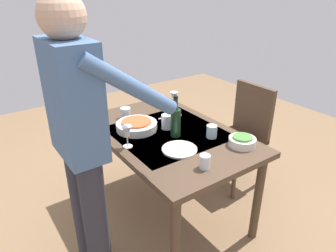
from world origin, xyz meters
TOP-DOWN VIEW (x-y plane):
  - ground_plane at (0.00, 0.00)m, footprint 6.00×6.00m
  - dining_table at (0.00, 0.00)m, footprint 1.30×0.85m
  - chair_near at (-0.01, -0.81)m, footprint 0.40×0.40m
  - person_server at (-0.19, 0.69)m, footprint 0.42×0.61m
  - wine_bottle at (-0.07, -0.01)m, footprint 0.07×0.07m
  - wine_glass_left at (-0.02, 0.34)m, footprint 0.07×0.07m
  - wine_glass_right at (0.34, -0.30)m, footprint 0.07×0.07m
  - water_cup_near_left at (-0.51, 0.09)m, footprint 0.06×0.06m
  - water_cup_near_right at (0.40, 0.13)m, footprint 0.08×0.08m
  - water_cup_far_left at (0.06, -0.03)m, footprint 0.08×0.08m
  - water_cup_far_right at (-0.24, -0.20)m, footprint 0.07×0.07m
  - serving_bowl_pasta at (0.17, 0.16)m, footprint 0.30×0.30m
  - side_bowl_salad at (-0.44, -0.29)m, footprint 0.18×0.18m
  - dinner_plate_near at (-0.26, 0.09)m, footprint 0.23×0.23m
  - table_knife at (0.21, -0.17)m, footprint 0.06×0.20m

SIDE VIEW (x-z plane):
  - ground_plane at x=0.00m, z-range 0.00..0.00m
  - chair_near at x=-0.01m, z-range 0.07..0.98m
  - dining_table at x=0.00m, z-range 0.28..1.00m
  - table_knife at x=0.21m, z-range 0.73..0.73m
  - dinner_plate_near at x=-0.26m, z-range 0.73..0.74m
  - serving_bowl_pasta at x=0.17m, z-range 0.72..0.79m
  - side_bowl_salad at x=-0.44m, z-range 0.72..0.79m
  - water_cup_near_left at x=-0.51m, z-range 0.73..0.81m
  - water_cup_near_right at x=0.40m, z-range 0.73..0.81m
  - water_cup_far_right at x=-0.24m, z-range 0.73..0.81m
  - water_cup_far_left at x=0.06m, z-range 0.73..0.83m
  - wine_glass_left at x=-0.02m, z-range 0.75..0.91m
  - wine_glass_right at x=0.34m, z-range 0.75..0.91m
  - wine_bottle at x=-0.07m, z-range 0.69..0.98m
  - person_server at x=-0.19m, z-range 0.12..1.81m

